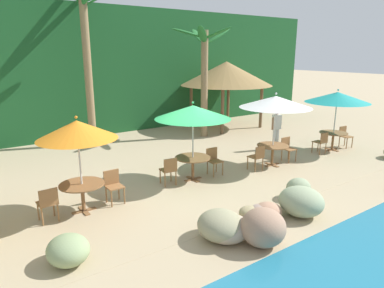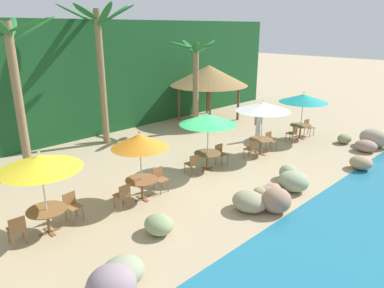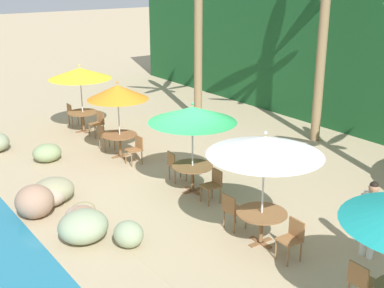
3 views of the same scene
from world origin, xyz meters
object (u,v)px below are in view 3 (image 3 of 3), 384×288
(dining_table_orange, at_px, (120,138))
(dining_table_green, at_px, (192,170))
(chair_yellow_inland, at_px, (72,113))
(umbrella_green, at_px, (193,114))
(chair_white_seaward, at_px, (292,237))
(chair_orange_seaward, at_px, (136,148))
(chair_green_seaward, at_px, (214,183))
(chair_green_inland, at_px, (175,164))
(palm_tree_second, at_px, (326,5))
(umbrella_white, at_px, (265,146))
(dining_table_white, at_px, (262,218))
(palm_tree_nearest, at_px, (198,14))
(chair_white_inland, at_px, (232,209))
(chair_orange_inland, at_px, (104,135))
(umbrella_yellow, at_px, (80,73))
(waiter_in_white, at_px, (371,214))
(dining_table_yellow, at_px, (83,115))
(chair_yellow_seaward, at_px, (98,122))
(umbrella_orange, at_px, (118,92))
(chair_teal_inland, at_px, (361,281))

(dining_table_orange, height_order, dining_table_green, same)
(chair_yellow_inland, height_order, umbrella_green, umbrella_green)
(umbrella_green, distance_m, chair_white_seaward, 4.31)
(chair_orange_seaward, xyz_separation_m, dining_table_green, (2.69, 0.17, 0.10))
(chair_green_seaward, relative_size, chair_green_inland, 1.00)
(chair_green_inland, distance_m, palm_tree_second, 7.30)
(umbrella_white, relative_size, dining_table_white, 2.34)
(palm_tree_nearest, bearing_deg, chair_white_inland, -31.72)
(chair_orange_inland, relative_size, dining_table_white, 0.79)
(umbrella_yellow, relative_size, palm_tree_nearest, 0.41)
(palm_tree_nearest, bearing_deg, dining_table_orange, -66.01)
(chair_yellow_inland, bearing_deg, chair_orange_seaward, -0.66)
(chair_orange_seaward, relative_size, waiter_in_white, 0.51)
(umbrella_green, bearing_deg, chair_white_inland, -13.26)
(chair_orange_seaward, height_order, dining_table_white, chair_orange_seaward)
(dining_table_yellow, relative_size, chair_yellow_inland, 1.26)
(chair_white_inland, distance_m, palm_tree_second, 8.43)
(umbrella_white, bearing_deg, waiter_in_white, 39.10)
(dining_table_orange, bearing_deg, chair_white_seaward, -0.79)
(waiter_in_white, bearing_deg, chair_green_seaward, -167.02)
(chair_yellow_seaward, distance_m, umbrella_orange, 2.86)
(umbrella_white, distance_m, waiter_in_white, 2.54)
(chair_green_inland, bearing_deg, umbrella_orange, -174.07)
(chair_yellow_seaward, relative_size, chair_white_inland, 1.00)
(dining_table_yellow, relative_size, dining_table_orange, 1.00)
(umbrella_orange, height_order, chair_orange_seaward, umbrella_orange)
(umbrella_white, xyz_separation_m, chair_white_seaward, (0.85, 0.06, -1.74))
(dining_table_yellow, height_order, palm_tree_nearest, palm_tree_nearest)
(chair_yellow_seaward, distance_m, dining_table_green, 5.88)
(umbrella_white, bearing_deg, chair_green_inland, 173.68)
(chair_yellow_inland, height_order, dining_table_orange, chair_yellow_inland)
(chair_orange_seaward, bearing_deg, dining_table_green, 3.66)
(umbrella_orange, xyz_separation_m, chair_green_seaward, (4.39, 0.31, -1.59))
(chair_white_seaward, xyz_separation_m, chair_teal_inland, (1.80, -0.17, 0.00))
(chair_orange_seaward, bearing_deg, chair_green_inland, 5.68)
(chair_white_seaward, distance_m, waiter_in_white, 1.65)
(chair_white_seaward, bearing_deg, umbrella_white, -176.09)
(chair_orange_seaward, distance_m, umbrella_green, 3.15)
(chair_white_seaward, xyz_separation_m, palm_tree_second, (-5.00, 6.43, 4.07))
(umbrella_orange, relative_size, umbrella_green, 0.99)
(umbrella_yellow, xyz_separation_m, waiter_in_white, (11.54, 1.03, -1.18))
(umbrella_green, height_order, chair_green_seaward, umbrella_green)
(umbrella_white, height_order, chair_white_seaward, umbrella_white)
(umbrella_green, distance_m, chair_green_seaward, 1.84)
(dining_table_yellow, distance_m, palm_tree_nearest, 5.71)
(umbrella_green, height_order, chair_white_seaward, umbrella_green)
(umbrella_yellow, distance_m, chair_green_inland, 6.08)
(umbrella_orange, bearing_deg, dining_table_white, -1.39)
(palm_tree_second, bearing_deg, chair_yellow_inland, -136.61)
(chair_green_inland, relative_size, waiter_in_white, 0.51)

